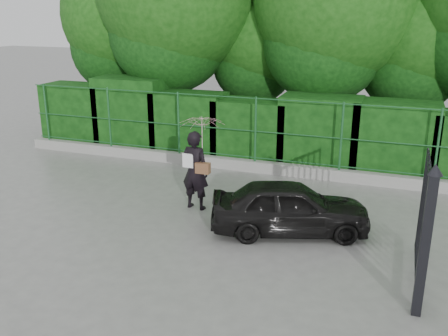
% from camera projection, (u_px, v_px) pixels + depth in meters
% --- Properties ---
extents(ground, '(80.00, 80.00, 0.00)m').
position_uv_depth(ground, '(172.00, 235.00, 10.02)').
color(ground, gray).
extents(kerb, '(14.00, 0.25, 0.30)m').
position_uv_depth(kerb, '(241.00, 165.00, 14.00)').
color(kerb, '#9E9E99').
rests_on(kerb, ground).
extents(fence, '(14.13, 0.06, 1.80)m').
position_uv_depth(fence, '(249.00, 129.00, 13.61)').
color(fence, '#1D582A').
rests_on(fence, kerb).
extents(hedge, '(14.20, 1.20, 2.28)m').
position_uv_depth(hedge, '(248.00, 127.00, 14.68)').
color(hedge, black).
rests_on(hedge, ground).
extents(gate, '(0.22, 2.33, 2.36)m').
position_uv_depth(gate, '(425.00, 229.00, 7.52)').
color(gate, black).
rests_on(gate, ground).
extents(woman, '(1.00, 1.02, 2.13)m').
position_uv_depth(woman, '(199.00, 149.00, 10.96)').
color(woman, black).
rests_on(woman, ground).
extents(car, '(3.41, 2.20, 1.08)m').
position_uv_depth(car, '(290.00, 207.00, 10.03)').
color(car, black).
rests_on(car, ground).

